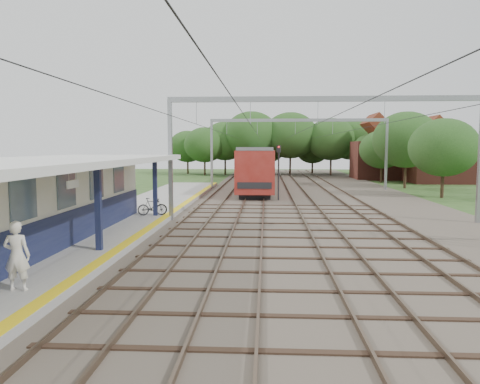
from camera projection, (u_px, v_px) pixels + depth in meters
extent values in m
plane|color=#2D4C1E|center=(249.00, 320.00, 11.43)|extent=(160.00, 160.00, 0.00)
cube|color=#473D33|center=(307.00, 195.00, 41.02)|extent=(18.00, 90.00, 0.10)
cube|color=gray|center=(123.00, 221.00, 25.74)|extent=(5.00, 52.00, 0.35)
cube|color=yellow|center=(163.00, 218.00, 25.60)|extent=(0.45, 52.00, 0.01)
cube|color=beige|center=(34.00, 202.00, 18.69)|extent=(3.20, 18.00, 3.40)
cube|color=#13193C|center=(74.00, 227.00, 18.69)|extent=(0.06, 18.00, 1.40)
cube|color=slate|center=(73.00, 189.00, 18.55)|extent=(0.05, 16.00, 1.30)
cube|color=#13193C|center=(98.00, 208.00, 17.54)|extent=(0.22, 0.22, 3.20)
cube|color=#13193C|center=(155.00, 187.00, 26.48)|extent=(0.22, 0.22, 3.20)
cube|color=silver|center=(47.00, 162.00, 17.48)|extent=(6.40, 20.00, 0.24)
cube|color=white|center=(73.00, 184.00, 15.45)|extent=(0.06, 0.85, 0.26)
cube|color=brown|center=(214.00, 193.00, 41.46)|extent=(0.07, 88.00, 0.15)
cube|color=brown|center=(230.00, 193.00, 41.38)|extent=(0.07, 88.00, 0.15)
cube|color=brown|center=(248.00, 193.00, 41.30)|extent=(0.07, 88.00, 0.15)
cube|color=brown|center=(264.00, 193.00, 41.22)|extent=(0.07, 88.00, 0.15)
cube|color=brown|center=(290.00, 193.00, 41.09)|extent=(0.07, 88.00, 0.15)
cube|color=brown|center=(306.00, 194.00, 41.01)|extent=(0.07, 88.00, 0.15)
cube|color=brown|center=(331.00, 194.00, 40.89)|extent=(0.07, 88.00, 0.15)
cube|color=brown|center=(348.00, 194.00, 40.81)|extent=(0.07, 88.00, 0.15)
cube|color=gray|center=(170.00, 160.00, 26.28)|extent=(0.22, 0.22, 7.00)
cube|color=gray|center=(480.00, 161.00, 25.33)|extent=(0.22, 0.22, 7.00)
cube|color=gray|center=(324.00, 99.00, 25.49)|extent=(17.00, 0.20, 0.30)
cube|color=gray|center=(212.00, 155.00, 46.16)|extent=(0.22, 0.22, 7.00)
cube|color=gray|center=(386.00, 155.00, 45.21)|extent=(0.22, 0.22, 7.00)
cube|color=gray|center=(299.00, 120.00, 45.37)|extent=(17.00, 0.20, 0.30)
cylinder|color=black|center=(222.00, 133.00, 40.92)|extent=(0.02, 88.00, 0.02)
cylinder|color=black|center=(256.00, 133.00, 40.75)|extent=(0.02, 88.00, 0.02)
cylinder|color=black|center=(299.00, 133.00, 40.54)|extent=(0.02, 88.00, 0.02)
cylinder|color=black|center=(341.00, 132.00, 40.34)|extent=(0.02, 88.00, 0.02)
cylinder|color=#382619|center=(199.00, 165.00, 72.48)|extent=(0.28, 0.28, 2.88)
ellipsoid|color=#193E16|center=(199.00, 143.00, 72.14)|extent=(6.72, 6.72, 5.76)
cylinder|color=#382619|center=(239.00, 166.00, 74.15)|extent=(0.28, 0.28, 2.52)
ellipsoid|color=#193E16|center=(239.00, 147.00, 73.85)|extent=(5.88, 5.88, 5.04)
cylinder|color=#382619|center=(277.00, 165.00, 70.80)|extent=(0.28, 0.28, 3.24)
ellipsoid|color=#193E16|center=(277.00, 138.00, 70.42)|extent=(7.56, 7.56, 6.48)
cylinder|color=#382619|center=(315.00, 166.00, 72.48)|extent=(0.28, 0.28, 2.70)
ellipsoid|color=#193E16|center=(316.00, 145.00, 72.16)|extent=(6.30, 6.30, 5.40)
cylinder|color=#382619|center=(403.00, 176.00, 48.27)|extent=(0.28, 0.28, 2.52)
ellipsoid|color=#193E16|center=(404.00, 146.00, 47.97)|extent=(5.88, 5.88, 5.04)
cylinder|color=#382619|center=(373.00, 168.00, 64.12)|extent=(0.28, 0.28, 2.88)
ellipsoid|color=#193E16|center=(373.00, 142.00, 63.79)|extent=(6.72, 6.72, 5.76)
cube|color=brown|center=(439.00, 164.00, 55.76)|extent=(7.00, 6.00, 4.50)
cube|color=maroon|center=(440.00, 137.00, 55.46)|extent=(4.99, 6.12, 4.99)
cube|color=brown|center=(384.00, 160.00, 61.98)|extent=(8.00, 6.00, 5.00)
cube|color=maroon|center=(385.00, 135.00, 61.66)|extent=(5.52, 6.12, 5.52)
imported|color=silver|center=(17.00, 256.00, 12.57)|extent=(0.74, 0.53, 1.91)
imported|color=black|center=(152.00, 207.00, 26.60)|extent=(1.73, 0.85, 1.00)
cube|color=black|center=(257.00, 187.00, 45.54)|extent=(2.49, 17.80, 0.44)
cube|color=maroon|center=(257.00, 168.00, 45.36)|extent=(3.12, 19.35, 3.42)
cube|color=black|center=(257.00, 164.00, 45.32)|extent=(3.16, 17.80, 0.97)
cube|color=slate|center=(257.00, 149.00, 45.18)|extent=(2.87, 19.35, 0.28)
cube|color=black|center=(260.00, 175.00, 65.37)|extent=(2.49, 17.80, 0.44)
cube|color=maroon|center=(260.00, 161.00, 65.18)|extent=(3.12, 19.35, 3.42)
cube|color=black|center=(260.00, 159.00, 65.15)|extent=(3.16, 17.80, 0.97)
cube|color=slate|center=(260.00, 148.00, 65.01)|extent=(2.87, 19.35, 0.28)
cylinder|color=black|center=(279.00, 176.00, 36.29)|extent=(0.14, 0.14, 4.00)
cube|color=black|center=(279.00, 149.00, 36.09)|extent=(0.33, 0.24, 0.55)
sphere|color=red|center=(279.00, 147.00, 35.98)|extent=(0.14, 0.14, 0.14)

